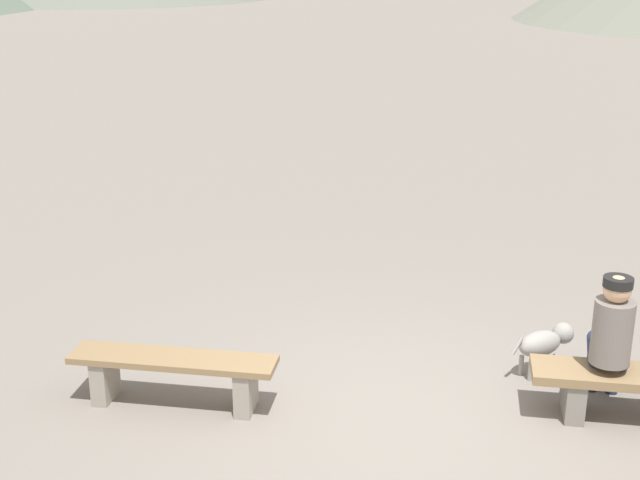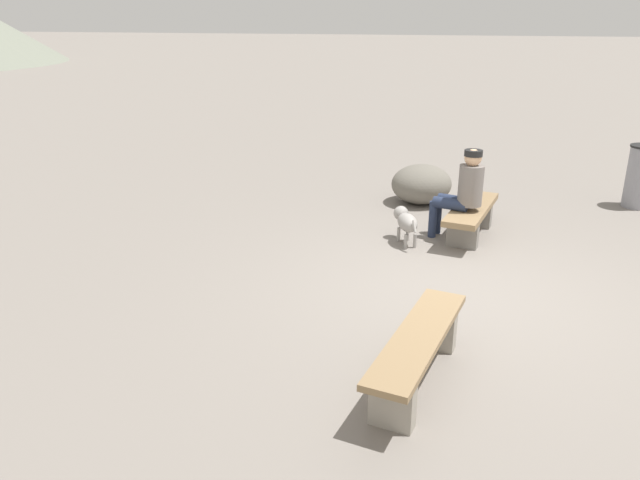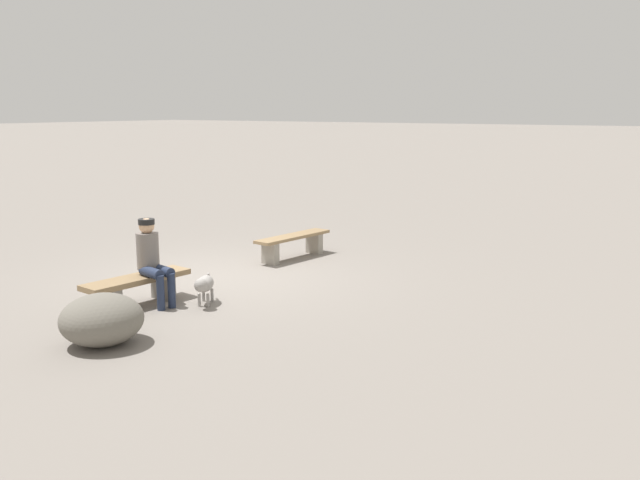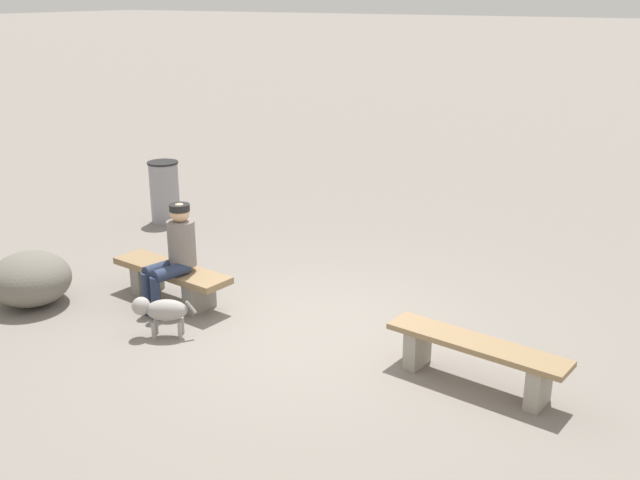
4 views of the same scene
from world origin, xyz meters
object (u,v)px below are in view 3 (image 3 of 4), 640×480
object	(u,v)px
bench_left	(293,242)
seated_person	(152,256)
bench_right	(137,286)
dog	(204,284)
boulder	(102,320)

from	to	relation	value
bench_left	seated_person	distance (m)	3.60
bench_right	seated_person	distance (m)	0.47
bench_right	dog	xyz separation A→B (m)	(-0.54, 0.79, 0.01)
bench_right	boulder	bearing A→B (deg)	40.14
seated_person	dog	bearing A→B (deg)	131.36
bench_right	dog	world-z (taller)	dog
bench_left	bench_right	distance (m)	3.77
bench_left	seated_person	world-z (taller)	seated_person
bench_left	bench_right	world-z (taller)	bench_left
bench_right	seated_person	world-z (taller)	seated_person
seated_person	dog	size ratio (longest dim) A/B	2.02
bench_left	bench_right	size ratio (longest dim) A/B	1.07
bench_left	bench_right	xyz separation A→B (m)	(3.77, -0.08, -0.01)
seated_person	bench_right	bearing A→B (deg)	-19.94
bench_left	boulder	bearing A→B (deg)	15.98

